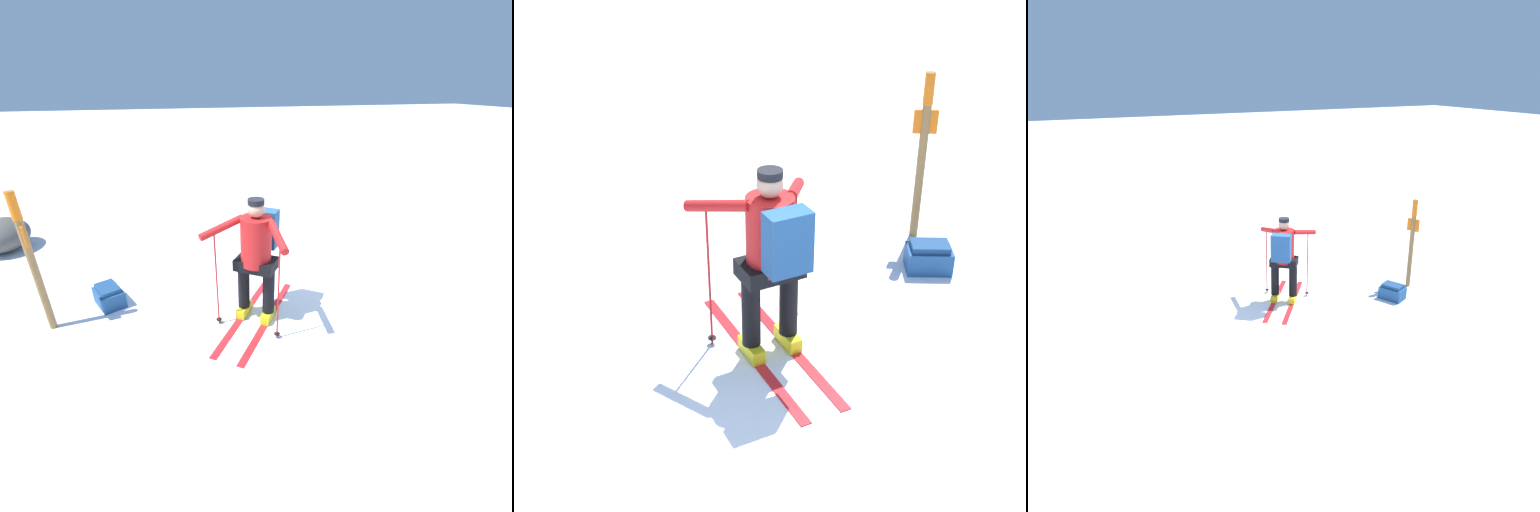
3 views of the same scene
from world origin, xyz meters
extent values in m
plane|color=white|center=(0.00, 0.00, 0.00)|extent=(80.00, 80.00, 0.00)
cube|color=red|center=(-0.67, 0.66, 0.01)|extent=(1.51, 1.16, 0.01)
cube|color=yellow|center=(-0.67, 0.66, 0.07)|extent=(0.31, 0.27, 0.12)
cylinder|color=black|center=(-0.67, 0.66, 0.46)|extent=(0.15, 0.15, 0.66)
cube|color=red|center=(-0.47, 0.92, 0.01)|extent=(1.51, 1.16, 0.01)
cube|color=yellow|center=(-0.47, 0.92, 0.07)|extent=(0.31, 0.27, 0.12)
cylinder|color=black|center=(-0.47, 0.92, 0.46)|extent=(0.15, 0.15, 0.66)
cube|color=black|center=(-0.57, 0.79, 0.79)|extent=(0.54, 0.58, 0.14)
cylinder|color=red|center=(-0.57, 0.79, 1.08)|extent=(0.37, 0.37, 0.60)
sphere|color=tan|center=(-0.57, 0.79, 1.48)|extent=(0.20, 0.20, 0.20)
cylinder|color=black|center=(-0.57, 0.79, 1.57)|extent=(0.19, 0.19, 0.06)
cube|color=navy|center=(-0.35, 0.62, 1.14)|extent=(0.35, 0.38, 0.48)
cylinder|color=red|center=(-1.04, 0.66, 0.64)|extent=(0.02, 0.02, 1.27)
cylinder|color=black|center=(-1.04, 0.66, 0.06)|extent=(0.07, 0.07, 0.01)
cylinder|color=red|center=(-0.95, 0.66, 1.29)|extent=(0.56, 0.10, 0.21)
cylinder|color=red|center=(-0.58, 1.28, 0.64)|extent=(0.02, 0.02, 1.27)
cylinder|color=black|center=(-0.58, 1.28, 0.06)|extent=(0.07, 0.07, 0.01)
cylinder|color=red|center=(-0.55, 1.19, 1.29)|extent=(0.26, 0.56, 0.21)
cube|color=navy|center=(0.23, 2.66, 0.12)|extent=(0.52, 0.46, 0.23)
cube|color=navy|center=(0.23, 2.66, 0.26)|extent=(0.43, 0.38, 0.06)
cylinder|color=olive|center=(-0.10, 3.30, 0.88)|extent=(0.09, 0.09, 1.75)
cylinder|color=orange|center=(-0.10, 3.30, 1.59)|extent=(0.10, 0.10, 0.32)
cube|color=orange|center=(-0.10, 3.30, 1.26)|extent=(0.23, 0.12, 0.24)
ellipsoid|color=#474442|center=(2.61, 4.68, 0.29)|extent=(1.05, 0.89, 0.58)
camera|label=1|loc=(-4.09, 1.76, 2.75)|focal=24.00mm
camera|label=2|loc=(1.53, -3.44, 3.56)|focal=50.00mm
camera|label=3|loc=(6.93, -2.92, 4.04)|focal=35.00mm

